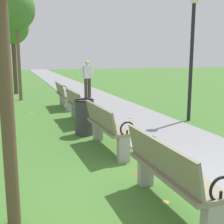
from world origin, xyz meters
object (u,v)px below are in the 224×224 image
park_bench_4 (64,94)px  pedestrian_walking (87,77)px  park_bench_2 (107,126)px  tree_3 (12,27)px  tree_2 (16,10)px  lamp_post (192,38)px  trash_bin (84,117)px  park_bench_1 (169,172)px  park_bench_3 (78,105)px

park_bench_4 → pedestrian_walking: pedestrian_walking is taller
park_bench_2 → tree_3: size_ratio=0.40×
park_bench_2 → tree_3: bearing=99.0°
tree_2 → lamp_post: bearing=-52.1°
park_bench_2 → trash_bin: 1.30m
trash_bin → lamp_post: (3.19, 0.57, 1.88)m
pedestrian_walking → lamp_post: size_ratio=0.47×
park_bench_1 → park_bench_2: same height
park_bench_2 → park_bench_3: 2.63m
park_bench_4 → tree_3: tree_3 is taller
park_bench_3 → park_bench_4: bearing=90.0°
park_bench_3 → tree_2: size_ratio=0.36×
park_bench_4 → lamp_post: size_ratio=0.46×
pedestrian_walking → trash_bin: (-1.55, -5.99, -0.50)m
lamp_post → tree_2: bearing=127.9°
park_bench_3 → tree_3: size_ratio=0.40×
park_bench_4 → tree_3: bearing=108.0°
park_bench_2 → tree_2: bearing=100.6°
pedestrian_walking → trash_bin: 6.21m
park_bench_2 → trash_bin: (-0.15, 1.29, -0.06)m
tree_3 → pedestrian_walking: size_ratio=2.51×
park_bench_3 → park_bench_4: size_ratio=1.00×
park_bench_1 → pedestrian_walking: size_ratio=0.99×
park_bench_4 → tree_3: (-1.57, 4.83, 2.68)m
tree_2 → trash_bin: bearing=-78.6°
trash_bin → tree_2: bearing=101.4°
tree_2 → park_bench_2: bearing=-79.4°
park_bench_4 → pedestrian_walking: bearing=57.3°
park_bench_2 → trash_bin: size_ratio=1.92×
park_bench_2 → park_bench_3: bearing=90.0°
lamp_post → park_bench_2: bearing=-148.6°
park_bench_3 → lamp_post: bearing=-14.4°
park_bench_2 → park_bench_1: bearing=-90.0°
tree_3 → trash_bin: size_ratio=4.83×
park_bench_3 → tree_3: 7.92m
tree_3 → trash_bin: 9.17m
park_bench_1 → lamp_post: lamp_post is taller
park_bench_1 → tree_3: 12.76m
trash_bin → lamp_post: size_ratio=0.24×
park_bench_1 → park_bench_2: 2.46m
park_bench_1 → park_bench_3: bearing=90.0°
park_bench_2 → tree_3: 10.39m
park_bench_3 → pedestrian_walking: bearing=73.2°
park_bench_1 → tree_2: bearing=98.0°
park_bench_1 → park_bench_4: same height
tree_2 → lamp_post: tree_2 is taller
park_bench_1 → tree_3: (-1.57, 12.38, 2.68)m
park_bench_4 → trash_bin: park_bench_4 is taller
park_bench_1 → trash_bin: size_ratio=1.91×
park_bench_1 → tree_3: size_ratio=0.40×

